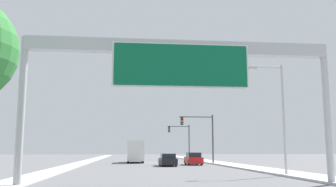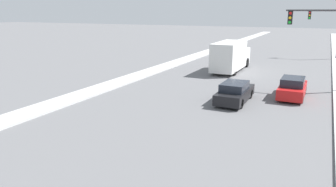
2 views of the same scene
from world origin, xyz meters
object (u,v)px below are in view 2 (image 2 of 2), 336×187
car_near_center (235,92)px  traffic_light_mid_block (329,25)px  car_mid_center (292,88)px  truck_box_primary (231,56)px  traffic_light_near_intersection (326,35)px

car_near_center → traffic_light_mid_block: size_ratio=0.71×
car_near_center → car_mid_center: bearing=40.4°
truck_box_primary → traffic_light_mid_block: 17.36m
car_near_center → car_mid_center: 4.59m
car_near_center → truck_box_primary: (-3.50, 11.74, 0.90)m
truck_box_primary → traffic_light_mid_block: size_ratio=1.27×
car_near_center → truck_box_primary: 12.29m
car_mid_center → truck_box_primary: (-7.00, 8.77, 0.87)m
car_near_center → traffic_light_near_intersection: traffic_light_near_intersection is taller
traffic_light_near_intersection → traffic_light_mid_block: 20.00m
car_mid_center → truck_box_primary: size_ratio=0.52×
car_near_center → car_mid_center: (3.50, 2.98, 0.04)m
car_near_center → traffic_light_mid_block: traffic_light_mid_block is taller
truck_box_primary → traffic_light_near_intersection: bearing=-31.5°
traffic_light_near_intersection → traffic_light_mid_block: bearing=89.6°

